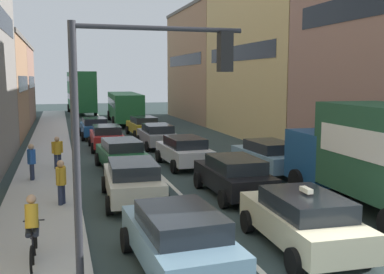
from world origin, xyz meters
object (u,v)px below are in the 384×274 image
Objects in this scene: sedan_left_lane_fifth at (94,127)px; bus_mid_queue_primary at (125,105)px; coupe_centre_lane_fourth at (157,135)px; pedestrian_far_sidewalk at (32,161)px; sedan_left_lane_front at (178,238)px; sedan_centre_lane_fifth at (143,126)px; traffic_light_pole at (137,107)px; cyclist_on_sidewalk at (33,232)px; hatchback_centre_lane_third at (184,151)px; pedestrian_near_kerb at (57,152)px; removalist_box_truck at (378,154)px; sedan_right_lane_behind_truck at (268,156)px; sedan_left_lane_third at (121,154)px; taxi_centre_lane_front at (302,219)px; wagon_left_lane_second at (133,180)px; sedan_centre_lane_second at (234,175)px; bus_far_queue_secondary at (81,91)px; sedan_left_lane_fourth at (107,136)px; pedestrian_mid_sidewalk at (61,181)px.

sedan_left_lane_fifth is 10.28m from bus_mid_queue_primary.
coupe_centre_lane_fourth is 2.60× the size of pedestrian_far_sidewalk.
sedan_left_lane_front is 1.00× the size of sedan_centre_lane_fifth.
traffic_light_pole is 4.04m from cyclist_on_sidewalk.
hatchback_centre_lane_third is 2.63× the size of pedestrian_near_kerb.
removalist_box_truck is (8.15, 2.73, -1.84)m from traffic_light_pole.
pedestrian_near_kerb is (-9.41, 3.04, 0.15)m from sedan_right_lane_behind_truck.
traffic_light_pole is at bearing 171.17° from sedan_left_lane_third.
sedan_centre_lane_fifth is 1.01× the size of sedan_left_lane_fifth.
sedan_left_lane_third is (0.25, 11.73, 0.00)m from sedan_left_lane_front.
bus_mid_queue_primary is (0.06, 33.05, 0.96)m from taxi_centre_lane_front.
removalist_box_truck is 1.77× the size of wagon_left_lane_second.
bus_mid_queue_primary is (3.57, 9.59, 0.96)m from sedan_left_lane_fifth.
coupe_centre_lane_fourth is 0.41× the size of bus_mid_queue_primary.
taxi_centre_lane_front is at bearing -167.57° from sedan_left_lane_third.
taxi_centre_lane_front is at bearing -145.76° from wagon_left_lane_second.
removalist_box_truck reaches higher than sedan_right_lane_behind_truck.
traffic_light_pole is 19.14m from coupe_centre_lane_fourth.
bus_far_queue_secondary is at bearing 5.25° from sedan_centre_lane_second.
traffic_light_pole is 13.09m from pedestrian_near_kerb.
taxi_centre_lane_front is 18.17m from sedan_left_lane_fourth.
removalist_box_truck reaches higher than sedan_left_lane_front.
wagon_left_lane_second is 17.79m from sedan_left_lane_fifth.
sedan_centre_lane_second is (4.60, 6.15, -3.02)m from traffic_light_pole.
cyclist_on_sidewalk is (-3.26, -45.22, -1.98)m from bus_far_queue_secondary.
taxi_centre_lane_front and pedestrian_mid_sidewalk have the same top height.
taxi_centre_lane_front is 0.41× the size of bus_far_queue_secondary.
sedan_left_lane_third is 1.00× the size of sedan_centre_lane_fifth.
traffic_light_pole is at bearing 166.96° from sedan_centre_lane_fifth.
wagon_left_lane_second is (-0.09, 6.09, 0.00)m from sedan_left_lane_front.
removalist_box_truck is at bearing -172.84° from sedan_centre_lane_fifth.
pedestrian_mid_sidewalk is at bearing 132.55° from hatchback_centre_lane_third.
pedestrian_near_kerb is at bearing 155.00° from sedan_left_lane_fourth.
cyclist_on_sidewalk is (-3.20, 1.21, 0.05)m from sedan_left_lane_front.
coupe_centre_lane_fourth is 13.44m from pedestrian_mid_sidewalk.
bus_mid_queue_primary is (3.46, 33.47, 0.96)m from sedan_left_lane_front.
sedan_right_lane_behind_truck is at bearing -41.50° from sedan_centre_lane_second.
cyclist_on_sidewalk is (-10.39, -1.16, -1.12)m from removalist_box_truck.
sedan_left_lane_front is at bearing -179.98° from sedan_left_lane_fourth.
bus_mid_queue_primary is (-3.28, 24.20, 0.96)m from sedan_right_lane_behind_truck.
pedestrian_near_kerb is (-2.66, 12.30, 0.15)m from sedan_left_lane_front.
traffic_light_pole is 8.79m from removalist_box_truck.
bus_far_queue_secondary is at bearing 17.26° from bus_mid_queue_primary.
traffic_light_pole is 7.11m from pedestrian_mid_sidewalk.
taxi_centre_lane_front is (4.36, 0.77, -3.02)m from traffic_light_pole.
bus_mid_queue_primary is 1.00× the size of bus_far_queue_secondary.
pedestrian_far_sidewalk is at bearing 59.49° from sedan_centre_lane_second.
removalist_box_truck is at bearing -146.56° from sedan_left_lane_third.
coupe_centre_lane_fourth is at bearing 175.74° from sedan_centre_lane_fifth.
sedan_left_lane_front is at bearing 179.21° from sedan_left_lane_fifth.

